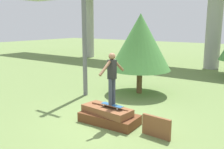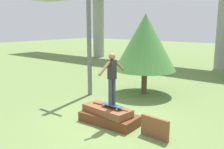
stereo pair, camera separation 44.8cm
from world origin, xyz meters
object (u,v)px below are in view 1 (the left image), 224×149
Objects in this scene: utility_pole at (84,20)px; tree_behind_right at (140,42)px; skateboard at (112,105)px; skater at (112,75)px.

utility_pole reaches higher than tree_behind_right.
skater is at bearing -172.87° from skateboard.
skateboard is 0.49× the size of skater.
utility_pole reaches higher than skateboard.
skateboard is at bearing -35.32° from utility_pole.
tree_behind_right is (-1.18, 3.93, 1.79)m from skateboard.
skateboard is 4.68m from utility_pole.
tree_behind_right is (1.90, 1.76, -0.99)m from utility_pole.
tree_behind_right is at bearing 42.73° from utility_pole.
skater is (-0.00, -0.00, 1.01)m from skateboard.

